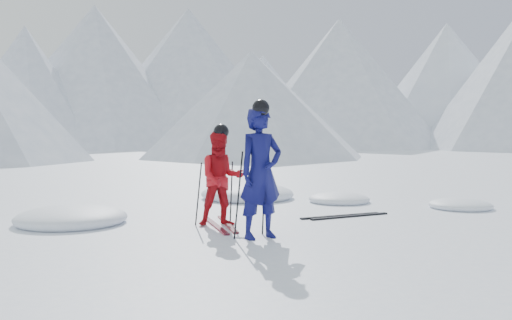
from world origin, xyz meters
TOP-DOWN VIEW (x-y plane):
  - ground at (0.00, 0.00)m, footprint 160.00×160.00m
  - mountain_range at (5.71, 35.31)m, footprint 106.15×62.94m
  - skier_blue at (-2.60, -0.60)m, footprint 0.74×0.51m
  - skier_red at (-2.49, 0.66)m, footprint 0.95×0.86m
  - pole_blue_left at (-2.90, -0.45)m, footprint 0.13×0.09m
  - pole_blue_right at (-2.35, -0.35)m, footprint 0.13×0.08m
  - pole_red_left at (-2.79, 0.91)m, footprint 0.11×0.09m
  - pole_red_right at (-2.19, 0.81)m, footprint 0.11×0.08m
  - ski_worn_left at (-2.61, 0.66)m, footprint 0.66×1.63m
  - ski_worn_right at (-2.37, 0.66)m, footprint 0.77×1.59m
  - ski_loose_a at (-0.17, 0.16)m, footprint 1.68×0.42m
  - ski_loose_b at (-0.07, 0.01)m, footprint 1.69×0.37m
  - snow_lumps at (-0.98, 2.54)m, footprint 8.70×5.71m

SIDE VIEW (x-z plane):
  - ground at x=0.00m, z-range 0.00..0.00m
  - snow_lumps at x=-0.98m, z-range -0.24..0.24m
  - ski_worn_left at x=-2.61m, z-range 0.00..0.03m
  - ski_worn_right at x=-2.37m, z-range 0.00..0.03m
  - ski_loose_a at x=-0.17m, z-range 0.00..0.03m
  - ski_loose_b at x=-0.07m, z-range 0.00..0.03m
  - pole_red_left at x=-2.79m, z-range 0.00..1.07m
  - pole_red_right at x=-2.19m, z-range 0.00..1.07m
  - pole_blue_left at x=-2.90m, z-range 0.00..1.30m
  - pole_blue_right at x=-2.35m, z-range 0.00..1.30m
  - skier_red at x=-2.49m, z-range 0.00..1.61m
  - skier_blue at x=-2.60m, z-range 0.00..1.96m
  - mountain_range at x=5.71m, z-range -1.04..14.49m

